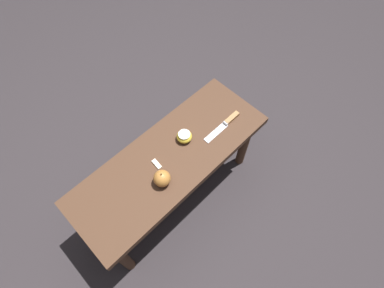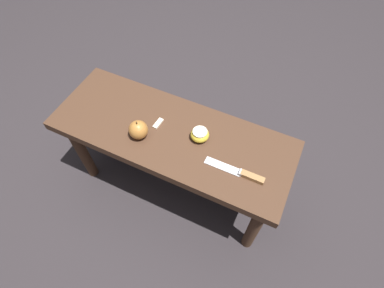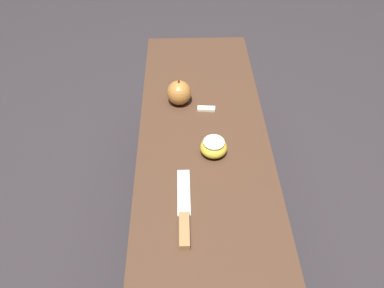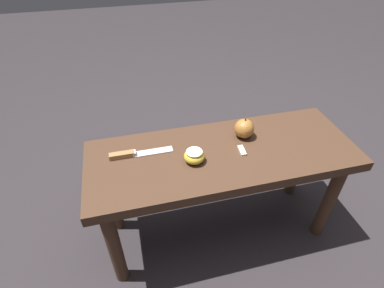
{
  "view_description": "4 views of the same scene",
  "coord_description": "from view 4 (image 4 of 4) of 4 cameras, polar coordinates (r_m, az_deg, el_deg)",
  "views": [
    {
      "loc": [
        0.38,
        0.53,
        1.72
      ],
      "look_at": [
        -0.11,
        0.04,
        0.51
      ],
      "focal_mm": 28.0,
      "sensor_mm": 36.0,
      "label": 1
    },
    {
      "loc": [
        -0.39,
        0.62,
        1.46
      ],
      "look_at": [
        -0.11,
        0.04,
        0.51
      ],
      "focal_mm": 28.0,
      "sensor_mm": 36.0,
      "label": 2
    },
    {
      "loc": [
        -0.83,
        0.06,
        1.24
      ],
      "look_at": [
        -0.11,
        0.04,
        0.51
      ],
      "focal_mm": 35.0,
      "sensor_mm": 36.0,
      "label": 3
    },
    {
      "loc": [
        -0.32,
        -0.79,
        1.21
      ],
      "look_at": [
        -0.11,
        0.04,
        0.51
      ],
      "focal_mm": 28.0,
      "sensor_mm": 36.0,
      "label": 4
    }
  ],
  "objects": [
    {
      "name": "apple_cut",
      "position": [
        1.06,
        0.43,
        -2.33
      ],
      "size": [
        0.07,
        0.07,
        0.04
      ],
      "color": "gold",
      "rests_on": "wooden_bench"
    },
    {
      "name": "ground_plane",
      "position": [
        1.48,
        4.7,
        -15.62
      ],
      "size": [
        8.0,
        8.0,
        0.0
      ],
      "primitive_type": "plane",
      "color": "#2D282B"
    },
    {
      "name": "apple_whole",
      "position": [
        1.19,
        9.92,
        2.93
      ],
      "size": [
        0.08,
        0.08,
        0.09
      ],
      "color": "#B27233",
      "rests_on": "wooden_bench"
    },
    {
      "name": "knife",
      "position": [
        1.12,
        -11.41,
        -1.88
      ],
      "size": [
        0.23,
        0.03,
        0.02
      ],
      "rotation": [
        0.0,
        0.0,
        -0.0
      ],
      "color": "silver",
      "rests_on": "wooden_bench"
    },
    {
      "name": "wooden_bench",
      "position": [
        1.17,
        5.72,
        -4.23
      ],
      "size": [
        1.02,
        0.38,
        0.48
      ],
      "color": "#472D1E",
      "rests_on": "ground_plane"
    },
    {
      "name": "apple_slice_near_knife",
      "position": [
        1.13,
        9.5,
        -1.21
      ],
      "size": [
        0.02,
        0.06,
        0.01
      ],
      "color": "silver",
      "rests_on": "wooden_bench"
    }
  ]
}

